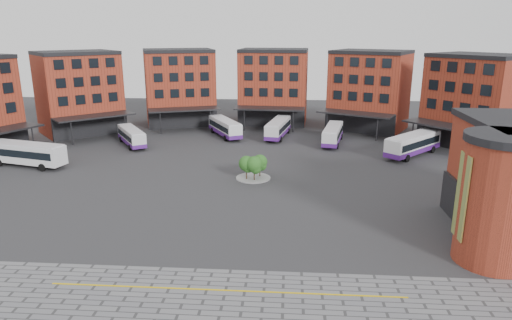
# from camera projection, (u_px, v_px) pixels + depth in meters

# --- Properties ---
(ground) EXTENTS (160.00, 160.00, 0.00)m
(ground) POSITION_uv_depth(u_px,v_px,m) (225.00, 215.00, 46.61)
(ground) COLOR #28282B
(ground) RESTS_ON ground
(yellow_line) EXTENTS (26.00, 0.15, 0.02)m
(yellow_line) POSITION_uv_depth(u_px,v_px,m) (226.00, 290.00, 33.04)
(yellow_line) COLOR gold
(yellow_line) RESTS_ON paving_zone
(main_building) EXTENTS (94.14, 42.48, 14.60)m
(main_building) POSITION_uv_depth(u_px,v_px,m) (227.00, 93.00, 81.61)
(main_building) COLOR maroon
(main_building) RESTS_ON ground
(tree_island) EXTENTS (4.40, 4.40, 3.18)m
(tree_island) POSITION_uv_depth(u_px,v_px,m) (254.00, 165.00, 57.08)
(tree_island) COLOR gray
(tree_island) RESTS_ON ground
(bus_a) EXTENTS (11.85, 5.40, 3.27)m
(bus_a) POSITION_uv_depth(u_px,v_px,m) (26.00, 153.00, 62.62)
(bus_a) COLOR silver
(bus_a) RESTS_ON ground
(bus_b) EXTENTS (7.25, 9.52, 2.78)m
(bus_b) POSITION_uv_depth(u_px,v_px,m) (132.00, 136.00, 74.13)
(bus_b) COLOR silver
(bus_b) RESTS_ON ground
(bus_c) EXTENTS (7.20, 10.63, 3.02)m
(bus_c) POSITION_uv_depth(u_px,v_px,m) (225.00, 127.00, 80.37)
(bus_c) COLOR silver
(bus_c) RESTS_ON ground
(bus_d) EXTENTS (4.44, 11.04, 3.03)m
(bus_d) POSITION_uv_depth(u_px,v_px,m) (278.00, 128.00, 79.63)
(bus_d) COLOR silver
(bus_d) RESTS_ON ground
(bus_e) EXTENTS (4.40, 10.68, 2.93)m
(bus_e) POSITION_uv_depth(u_px,v_px,m) (333.00, 134.00, 75.25)
(bus_e) COLOR silver
(bus_e) RESTS_ON ground
(bus_f) EXTENTS (10.02, 10.32, 3.29)m
(bus_f) POSITION_uv_depth(u_px,v_px,m) (413.00, 144.00, 67.99)
(bus_f) COLOR white
(bus_f) RESTS_ON ground
(blue_car) EXTENTS (3.85, 3.22, 1.24)m
(blue_car) POSITION_uv_depth(u_px,v_px,m) (484.00, 244.00, 38.79)
(blue_car) COLOR #0D1FB3
(blue_car) RESTS_ON ground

